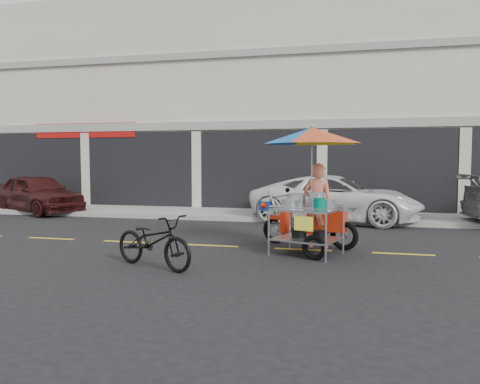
% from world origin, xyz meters
% --- Properties ---
extents(ground, '(90.00, 90.00, 0.00)m').
position_xyz_m(ground, '(0.00, 0.00, 0.00)').
color(ground, black).
extents(sidewalk, '(45.00, 3.00, 0.15)m').
position_xyz_m(sidewalk, '(0.00, 5.50, 0.07)').
color(sidewalk, gray).
rests_on(sidewalk, ground).
extents(shophouse_block, '(36.00, 8.11, 10.40)m').
position_xyz_m(shophouse_block, '(2.82, 10.59, 4.24)').
color(shophouse_block, beige).
rests_on(shophouse_block, ground).
extents(centerline, '(42.00, 0.10, 0.01)m').
position_xyz_m(centerline, '(0.00, 0.00, 0.00)').
color(centerline, gold).
rests_on(centerline, ground).
extents(maroon_sedan, '(4.35, 3.12, 1.38)m').
position_xyz_m(maroon_sedan, '(-9.81, 4.63, 0.69)').
color(maroon_sedan, black).
rests_on(maroon_sedan, ground).
extents(white_pickup, '(5.31, 2.96, 1.41)m').
position_xyz_m(white_pickup, '(0.53, 4.70, 0.70)').
color(white_pickup, silver).
rests_on(white_pickup, ground).
extents(near_bicycle, '(1.90, 1.30, 0.95)m').
position_xyz_m(near_bicycle, '(-2.38, -2.24, 0.47)').
color(near_bicycle, black).
rests_on(near_bicycle, ground).
extents(food_vendor_rig, '(2.54, 2.57, 2.58)m').
position_xyz_m(food_vendor_rig, '(0.19, -0.16, 1.62)').
color(food_vendor_rig, black).
rests_on(food_vendor_rig, ground).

